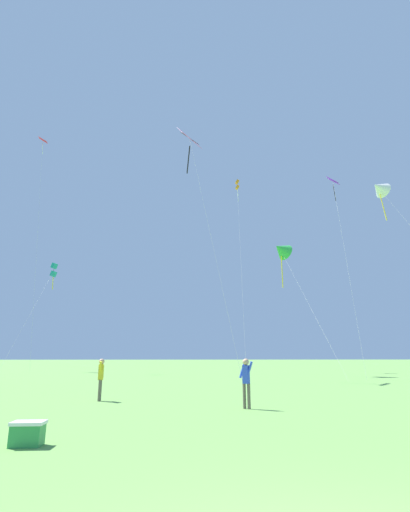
{
  "coord_description": "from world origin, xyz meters",
  "views": [
    {
      "loc": [
        -1.36,
        -2.81,
        1.63
      ],
      "look_at": [
        0.88,
        31.31,
        10.55
      ],
      "focal_mm": 27.05,
      "sensor_mm": 36.0,
      "label": 1
    }
  ],
  "objects": [
    {
      "name": "person_near_tree",
      "position": [
        0.85,
        10.26,
        0.94
      ],
      "size": [
        0.46,
        0.35,
        1.56
      ],
      "color": "#665B4C",
      "rests_on": "ground_plane"
    },
    {
      "name": "kite_white_distant",
      "position": [
        18.63,
        31.96,
        18.15
      ],
      "size": [
        4.96,
        11.15,
        19.17
      ],
      "color": "white",
      "rests_on": "ground_plane"
    },
    {
      "name": "kite_pink_low",
      "position": [
        -0.66,
        28.35,
        19.98
      ],
      "size": [
        4.43,
        8.31,
        21.78
      ],
      "color": "pink",
      "rests_on": "ground_plane"
    },
    {
      "name": "person_foreground_watcher",
      "position": [
        -4.33,
        12.83,
        0.93
      ],
      "size": [
        0.21,
        0.5,
        1.54
      ],
      "color": "#665B4C",
      "rests_on": "ground_plane"
    },
    {
      "name": "kite_green_small",
      "position": [
        8.34,
        32.52,
        11.63
      ],
      "size": [
        2.77,
        10.54,
        12.66
      ],
      "color": "green",
      "rests_on": "ground_plane"
    },
    {
      "name": "picnic_cooler",
      "position": [
        -4.18,
        5.26,
        0.22
      ],
      "size": [
        0.6,
        0.4,
        0.44
      ],
      "color": "#2D8C47",
      "rests_on": "ground_plane"
    },
    {
      "name": "kite_teal_box",
      "position": [
        -16.48,
        43.26,
        11.56
      ],
      "size": [
        1.39,
        9.71,
        12.52
      ],
      "color": "teal",
      "rests_on": "ground_plane"
    },
    {
      "name": "kite_purple_streamer",
      "position": [
        13.44,
        30.84,
        17.31
      ],
      "size": [
        2.21,
        6.84,
        18.98
      ],
      "color": "purple",
      "rests_on": "ground_plane"
    },
    {
      "name": "kite_orange_box",
      "position": [
        5.97,
        43.59,
        23.29
      ],
      "size": [
        1.67,
        11.73,
        24.31
      ],
      "color": "orange",
      "rests_on": "ground_plane"
    },
    {
      "name": "kite_red_high",
      "position": [
        -19.79,
        44.24,
        27.33
      ],
      "size": [
        4.05,
        5.76,
        30.22
      ],
      "color": "red",
      "rests_on": "ground_plane"
    }
  ]
}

